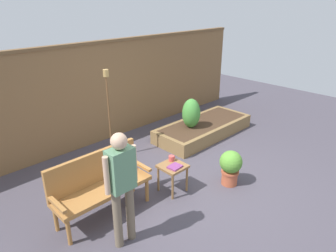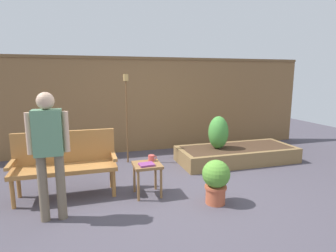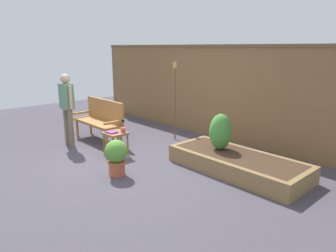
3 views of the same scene
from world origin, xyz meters
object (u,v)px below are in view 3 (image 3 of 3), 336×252
Objects in this scene: cup_on_table at (123,130)px; garden_bench at (101,117)px; person_by_bench at (67,104)px; potted_boxwood at (116,155)px; side_table at (116,136)px; book_on_table at (112,132)px; shrub_near_bench at (220,132)px; tiki_torch at (175,88)px.

garden_bench is at bearing 168.79° from cup_on_table.
potted_boxwood is at bearing -4.56° from person_by_bench.
person_by_bench is at bearing -98.76° from garden_bench.
potted_boxwood is at bearing -32.76° from side_table.
shrub_near_bench is at bearing 29.62° from book_on_table.
shrub_near_bench is 0.37× the size of tiki_torch.
shrub_near_bench is at bearing 33.25° from side_table.
garden_bench is 10.96× the size of cup_on_table.
tiki_torch is (-0.04, 1.66, 0.81)m from side_table.
book_on_table is at bearing -145.42° from shrub_near_bench.
person_by_bench reaches higher than book_on_table.
garden_bench reaches higher than side_table.
side_table is 0.12m from book_on_table.
cup_on_table is at bearing -148.17° from shrub_near_bench.
garden_bench is 1.26m from cup_on_table.
side_table is at bearing -17.62° from garden_bench.
potted_boxwood is 2.18m from person_by_bench.
cup_on_table is at bearing -84.97° from tiki_torch.
book_on_table is 0.32× the size of shrub_near_bench.
cup_on_table is 0.63× the size of book_on_table.
cup_on_table reaches higher than side_table.
tiki_torch reaches higher than side_table.
garden_bench is 2.20× the size of shrub_near_bench.
person_by_bench reaches higher than potted_boxwood.
tiki_torch is at bearing 111.85° from potted_boxwood.
side_table is 2.31× the size of book_on_table.
book_on_table reaches higher than side_table.
cup_on_table reaches higher than book_on_table.
potted_boxwood is 0.35× the size of tiki_torch.
garden_bench is 3.00× the size of side_table.
garden_bench is 2.18m from potted_boxwood.
garden_bench is 0.81× the size of tiki_torch.
cup_on_table is 0.21× the size of potted_boxwood.
garden_bench is 2.33× the size of potted_boxwood.
cup_on_table is 0.07× the size of tiki_torch.
person_by_bench is at bearing -153.26° from shrub_near_bench.
shrub_near_bench reaches higher than potted_boxwood.
cup_on_table is at bearing 138.57° from potted_boxwood.
potted_boxwood is at bearing -41.43° from cup_on_table.
tiki_torch is at bearing 95.03° from cup_on_table.
potted_boxwood is (0.84, -0.54, -0.05)m from side_table.
shrub_near_bench is 3.32m from person_by_bench.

